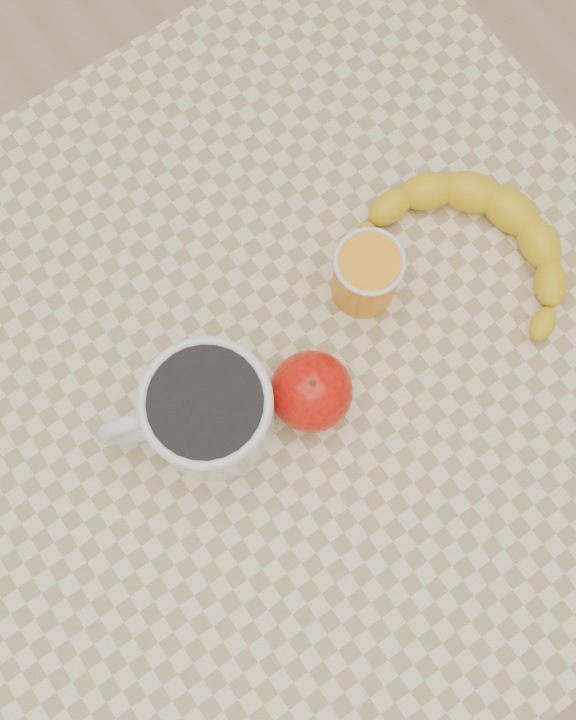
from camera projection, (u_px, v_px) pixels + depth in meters
ground at (288, 459)px, 1.52m from camera, size 3.00×3.00×0.00m
table at (288, 384)px, 0.87m from camera, size 0.80×0.80×0.75m
coffee_mug at (206, 412)px, 0.72m from camera, size 0.18×0.15×0.10m
orange_juice_glass at (366, 275)px, 0.77m from camera, size 0.07×0.07×0.08m
apple at (311, 391)px, 0.75m from camera, size 0.10×0.10×0.07m
banana at (475, 248)px, 0.80m from camera, size 0.34×0.37×0.04m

